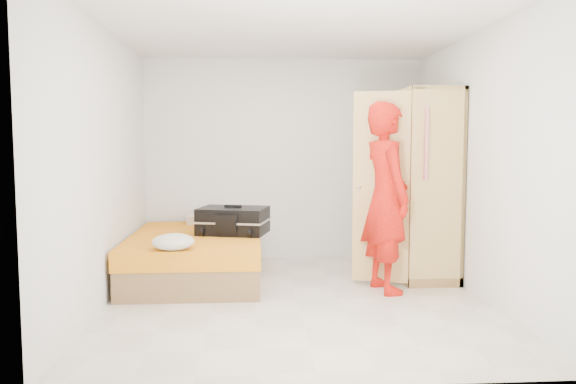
{
  "coord_description": "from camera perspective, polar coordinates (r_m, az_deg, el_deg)",
  "views": [
    {
      "loc": [
        -0.43,
        -5.35,
        1.53
      ],
      "look_at": [
        -0.04,
        0.53,
        1.0
      ],
      "focal_mm": 35.0,
      "sensor_mm": 36.0,
      "label": 1
    }
  ],
  "objects": [
    {
      "name": "room",
      "position": [
        5.37,
        0.83,
        2.69
      ],
      "size": [
        4.0,
        4.02,
        2.6
      ],
      "color": "beige",
      "rests_on": "ground"
    },
    {
      "name": "bed",
      "position": [
        6.41,
        -9.3,
        -6.44
      ],
      "size": [
        1.42,
        2.02,
        0.5
      ],
      "color": "brown",
      "rests_on": "ground"
    },
    {
      "name": "wardrobe",
      "position": [
        6.51,
        13.04,
        0.33
      ],
      "size": [
        1.15,
        1.2,
        2.1
      ],
      "color": "tan",
      "rests_on": "ground"
    },
    {
      "name": "person",
      "position": [
        5.78,
        9.91,
        -0.55
      ],
      "size": [
        0.61,
        0.79,
        1.93
      ],
      "primitive_type": "imported",
      "rotation": [
        0.0,
        0.0,
        1.8
      ],
      "color": "red",
      "rests_on": "ground"
    },
    {
      "name": "suitcase",
      "position": [
        6.33,
        -5.6,
        -2.91
      ],
      "size": [
        0.87,
        0.72,
        0.32
      ],
      "rotation": [
        0.0,
        0.0,
        -0.25
      ],
      "color": "black",
      "rests_on": "bed"
    },
    {
      "name": "round_cushion",
      "position": [
        5.48,
        -11.58,
        -4.97
      ],
      "size": [
        0.4,
        0.4,
        0.15
      ],
      "primitive_type": "ellipsoid",
      "color": "silver",
      "rests_on": "bed"
    },
    {
      "name": "pillow",
      "position": [
        7.18,
        -7.96,
        -2.73
      ],
      "size": [
        0.61,
        0.35,
        0.11
      ],
      "primitive_type": "cube",
      "rotation": [
        0.0,
        0.0,
        0.1
      ],
      "color": "silver",
      "rests_on": "bed"
    }
  ]
}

